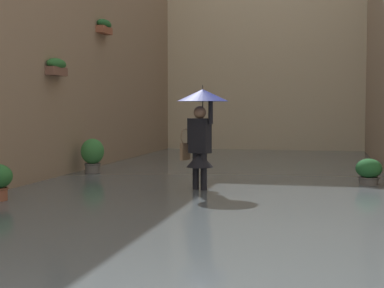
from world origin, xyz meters
name	(u,v)px	position (x,y,z in m)	size (l,w,h in m)	color
ground_plane	(215,191)	(0.00, -9.56, 0.00)	(60.00, 60.00, 0.00)	gray
flood_water	(215,187)	(0.00, -9.56, 0.09)	(7.91, 25.12, 0.17)	#515B60
building_facade_far	(266,13)	(0.00, -20.02, 5.20)	(10.71, 1.80, 10.41)	beige
person_wading	(201,121)	(0.06, -8.44, 1.45)	(0.95, 0.95, 2.10)	#2D2319
potted_plant_far_right	(93,156)	(3.11, -10.68, 0.57)	(0.54, 0.54, 0.97)	#66605B
potted_plant_far_left	(369,174)	(-3.03, -9.85, 0.40)	(0.52, 0.52, 0.69)	#66605B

